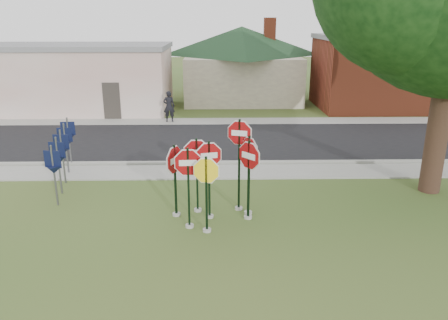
{
  "coord_description": "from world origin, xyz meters",
  "views": [
    {
      "loc": [
        0.08,
        -10.5,
        5.7
      ],
      "look_at": [
        0.33,
        2.0,
        1.65
      ],
      "focal_mm": 35.0,
      "sensor_mm": 36.0,
      "label": 1
    }
  ],
  "objects_px": {
    "stop_sign_yellow": "(206,186)",
    "stop_sign_left": "(188,177)",
    "stop_sign_center": "(209,169)",
    "pedestrian": "(169,106)"
  },
  "relations": [
    {
      "from": "stop_sign_yellow",
      "to": "stop_sign_left",
      "type": "relative_size",
      "value": 0.93
    },
    {
      "from": "stop_sign_yellow",
      "to": "pedestrian",
      "type": "relative_size",
      "value": 1.3
    },
    {
      "from": "stop_sign_yellow",
      "to": "pedestrian",
      "type": "distance_m",
      "value": 13.82
    },
    {
      "from": "stop_sign_yellow",
      "to": "stop_sign_left",
      "type": "bearing_deg",
      "value": 151.53
    },
    {
      "from": "stop_sign_left",
      "to": "pedestrian",
      "type": "relative_size",
      "value": 1.4
    },
    {
      "from": "stop_sign_center",
      "to": "stop_sign_left",
      "type": "xyz_separation_m",
      "value": [
        -0.57,
        -0.63,
        -0.01
      ]
    },
    {
      "from": "stop_sign_center",
      "to": "stop_sign_left",
      "type": "distance_m",
      "value": 0.85
    },
    {
      "from": "stop_sign_center",
      "to": "pedestrian",
      "type": "bearing_deg",
      "value": 100.95
    },
    {
      "from": "stop_sign_center",
      "to": "stop_sign_yellow",
      "type": "relative_size",
      "value": 1.08
    },
    {
      "from": "stop_sign_center",
      "to": "stop_sign_left",
      "type": "bearing_deg",
      "value": -131.99
    }
  ]
}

